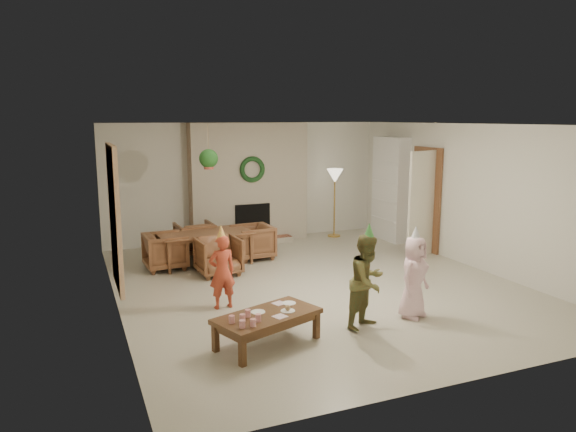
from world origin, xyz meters
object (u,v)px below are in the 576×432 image
dining_table (206,248)px  dining_chair_right (253,242)px  child_pink (414,277)px  dining_chair_far (195,239)px  child_red (222,272)px  dining_chair_left (166,251)px  child_plaid (368,281)px  coffee_table_top (267,316)px  dining_chair_near (218,256)px

dining_table → dining_chair_right: size_ratio=2.34×
dining_table → child_pink: (1.91, -3.60, 0.26)m
dining_table → dining_chair_right: bearing=0.0°
dining_table → child_pink: child_pink is taller
dining_chair_far → child_pink: bearing=111.1°
dining_table → child_red: size_ratio=1.59×
dining_chair_left → child_plaid: child_plaid is taller
dining_chair_left → child_red: size_ratio=0.68×
dining_chair_far → child_plaid: bearing=102.2°
dining_table → child_pink: bearing=-65.2°
coffee_table_top → dining_chair_left: bearing=78.5°
dining_table → dining_chair_left: bearing=180.0°
dining_chair_near → dining_chair_right: 1.16m
coffee_table_top → dining_chair_right: bearing=54.0°
dining_chair_near → child_plaid: size_ratio=0.59×
dining_chair_near → child_plaid: 3.17m
dining_chair_left → child_pink: child_pink is taller
dining_chair_right → dining_chair_near: bearing=-51.3°
dining_table → child_red: bearing=-101.3°
dining_chair_far → child_plaid: (1.21, -4.39, 0.28)m
dining_table → child_plaid: (1.17, -3.67, 0.31)m
dining_chair_near → dining_chair_left: same height
dining_chair_far → child_red: 3.06m
dining_chair_left → child_plaid: (1.89, -3.63, 0.28)m
dining_chair_right → child_plaid: (0.26, -3.72, 0.28)m
dining_chair_left → dining_chair_near: bearing=-135.0°
dining_chair_far → child_pink: size_ratio=0.64×
dining_table → child_plaid: size_ratio=1.38×
child_red → child_plaid: 2.02m
child_red → dining_chair_far: bearing=-99.0°
dining_chair_far → child_red: child_red is taller
dining_table → child_red: 2.35m
dining_chair_left → dining_chair_right: bearing=-90.0°
dining_chair_near → child_pink: size_ratio=0.64×
dining_chair_far → child_red: (-0.29, -3.03, 0.20)m
dining_chair_near → child_plaid: bearing=-72.2°
dining_table → child_plaid: child_plaid is taller
coffee_table_top → child_pink: child_pink is taller
dining_chair_far → coffee_table_top: size_ratio=0.57×
coffee_table_top → child_pink: 2.10m
dining_chair_right → child_pink: bearing=12.3°
dining_chair_far → child_pink: 4.74m
coffee_table_top → child_red: child_red is taller
dining_chair_right → child_plaid: 3.74m
dining_table → dining_chair_far: 0.72m
coffee_table_top → child_plaid: bearing=-18.3°
child_red → coffee_table_top: bearing=92.6°
dining_chair_far → coffee_table_top: (-0.14, -4.43, 0.03)m
dining_table → coffee_table_top: 3.71m
dining_chair_far → dining_chair_near: bearing=90.0°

